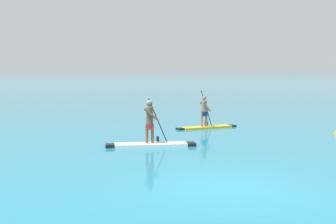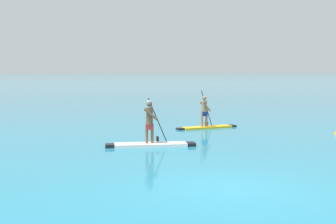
{
  "view_description": "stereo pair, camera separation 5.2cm",
  "coord_description": "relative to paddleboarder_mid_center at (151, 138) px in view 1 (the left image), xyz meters",
  "views": [
    {
      "loc": [
        -4.2,
        -10.48,
        2.94
      ],
      "look_at": [
        0.59,
        8.69,
        1.04
      ],
      "focal_mm": 49.61,
      "sensor_mm": 36.0,
      "label": 1
    },
    {
      "loc": [
        -4.15,
        -10.49,
        2.94
      ],
      "look_at": [
        0.59,
        8.69,
        1.04
      ],
      "focal_mm": 49.61,
      "sensor_mm": 36.0,
      "label": 2
    }
  ],
  "objects": [
    {
      "name": "ground",
      "position": [
        0.67,
        -6.28,
        -0.31
      ],
      "size": [
        440.0,
        440.0,
        0.0
      ],
      "primitive_type": "plane",
      "color": "teal"
    },
    {
      "name": "paddleboarder_mid_center",
      "position": [
        0.0,
        0.0,
        0.0
      ],
      "size": [
        3.39,
        1.02,
        1.79
      ],
      "rotation": [
        0.0,
        0.0,
        -0.11
      ],
      "color": "white",
      "rests_on": "ground"
    },
    {
      "name": "paddleboarder_far_right",
      "position": [
        3.69,
        4.54,
        0.06
      ],
      "size": [
        3.2,
        1.05,
        1.88
      ],
      "rotation": [
        0.0,
        0.0,
        0.18
      ],
      "color": "yellow",
      "rests_on": "ground"
    }
  ]
}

